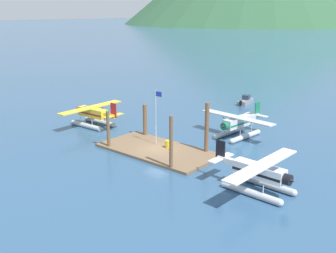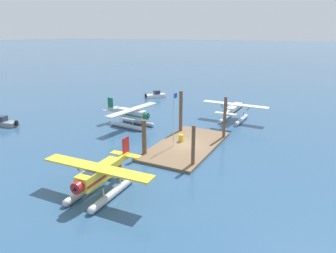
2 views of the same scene
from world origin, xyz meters
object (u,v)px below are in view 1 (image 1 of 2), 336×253
flagpole (157,111)px  boat_grey_open_north (246,101)px  fuel_drum (168,144)px  seaplane_silver_bow_right (238,125)px  seaplane_yellow_port_fwd (93,115)px  seaplane_white_stbd_aft (259,175)px

flagpole → boat_grey_open_north: flagpole is taller
fuel_drum → seaplane_silver_bow_right: 10.28m
flagpole → seaplane_yellow_port_fwd: 12.98m
flagpole → boat_grey_open_north: (-3.38, 26.79, -3.84)m
seaplane_silver_bow_right → seaplane_white_stbd_aft: bearing=-52.7°
seaplane_silver_bow_right → seaplane_yellow_port_fwd: bearing=-154.2°
fuel_drum → seaplane_silver_bow_right: seaplane_silver_bow_right is taller
seaplane_yellow_port_fwd → seaplane_white_stbd_aft: same height
boat_grey_open_north → seaplane_white_stbd_aft: bearing=-58.6°
flagpole → seaplane_white_stbd_aft: flagpole is taller
seaplane_yellow_port_fwd → seaplane_white_stbd_aft: size_ratio=1.00×
flagpole → seaplane_white_stbd_aft: bearing=-12.2°
fuel_drum → flagpole: bearing=175.8°
seaplane_silver_bow_right → boat_grey_open_north: size_ratio=2.16×
flagpole → boat_grey_open_north: bearing=97.2°
flagpole → seaplane_white_stbd_aft: (14.96, -3.23, -2.75)m
flagpole → seaplane_silver_bow_right: 11.21m
flagpole → fuel_drum: 4.02m
fuel_drum → seaplane_yellow_port_fwd: size_ratio=0.08×
fuel_drum → seaplane_yellow_port_fwd: seaplane_yellow_port_fwd is taller
fuel_drum → boat_grey_open_north: 27.42m
seaplane_silver_bow_right → seaplane_white_stbd_aft: (9.70, -12.74, 0.00)m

